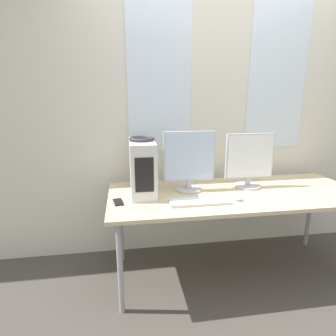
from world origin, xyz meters
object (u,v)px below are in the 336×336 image
headphones (142,139)px  pc_tower (142,167)px  keyboard (200,201)px  cell_phone (118,202)px  mouse (238,198)px  monitor_right_near (249,161)px  monitor_main (189,161)px

headphones → pc_tower: bearing=-90.0°
pc_tower → headphones: headphones is taller
keyboard → cell_phone: (-0.59, 0.09, -0.01)m
pc_tower → mouse: size_ratio=4.67×
keyboard → cell_phone: bearing=170.8°
keyboard → monitor_right_near: bearing=30.4°
pc_tower → keyboard: 0.52m
pc_tower → mouse: pc_tower is taller
headphones → monitor_main: 0.42m
headphones → monitor_right_near: bearing=0.7°
cell_phone → mouse: bearing=-14.4°
monitor_main → keyboard: size_ratio=1.10×
keyboard → headphones: bearing=144.4°
keyboard → cell_phone: 0.59m
monitor_main → headphones: bearing=-179.3°
headphones → cell_phone: 0.51m
cell_phone → monitor_right_near: bearing=0.6°
headphones → cell_phone: headphones is taller
pc_tower → keyboard: bearing=-35.6°
monitor_main → monitor_right_near: (0.52, 0.01, -0.01)m
monitor_right_near → cell_phone: size_ratio=3.23×
headphones → keyboard: 0.64m
keyboard → mouse: 0.31m
pc_tower → monitor_right_near: 0.89m
monitor_main → mouse: (0.32, -0.26, -0.23)m
keyboard → mouse: mouse is taller
headphones → monitor_main: size_ratio=0.40×
monitor_main → keyboard: monitor_main is taller
monitor_right_near → keyboard: monitor_right_near is taller
headphones → monitor_right_near: size_ratio=0.42×
headphones → cell_phone: (-0.19, -0.19, -0.43)m
pc_tower → headphones: 0.23m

